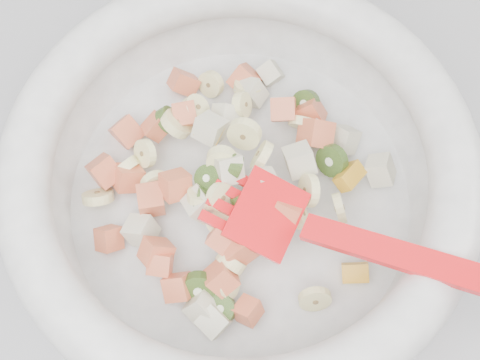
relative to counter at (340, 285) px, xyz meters
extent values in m
cube|color=gray|center=(0.00, 0.00, 0.00)|extent=(2.00, 0.60, 0.90)
cylinder|color=white|center=(-0.16, 0.00, 0.46)|extent=(0.30, 0.30, 0.02)
torus|color=white|center=(-0.16, 0.00, 0.53)|extent=(0.37, 0.37, 0.04)
cylinder|color=#FFFDAA|center=(-0.13, -0.10, 0.48)|extent=(0.03, 0.02, 0.03)
cylinder|color=#FFFDAA|center=(-0.12, -0.04, 0.50)|extent=(0.02, 0.03, 0.03)
cylinder|color=#FFFDAA|center=(-0.18, -0.02, 0.51)|extent=(0.03, 0.03, 0.03)
cylinder|color=#FFFDAA|center=(-0.25, 0.04, 0.48)|extent=(0.03, 0.02, 0.03)
cylinder|color=#FFFDAA|center=(-0.23, 0.02, 0.49)|extent=(0.03, 0.02, 0.03)
cylinder|color=#FFFDAA|center=(-0.13, 0.09, 0.48)|extent=(0.03, 0.03, 0.02)
cylinder|color=#FFFDAA|center=(-0.14, 0.01, 0.51)|extent=(0.03, 0.03, 0.03)
cylinder|color=#FFFDAA|center=(-0.28, 0.02, 0.48)|extent=(0.03, 0.03, 0.03)
cylinder|color=#FFFDAA|center=(-0.11, -0.02, 0.50)|extent=(0.02, 0.04, 0.04)
cylinder|color=#FFFDAA|center=(-0.19, -0.01, 0.50)|extent=(0.03, 0.03, 0.03)
cylinder|color=#FFFDAA|center=(-0.19, -0.08, 0.48)|extent=(0.03, 0.03, 0.03)
cylinder|color=#FFFDAA|center=(-0.19, -0.03, 0.50)|extent=(0.03, 0.03, 0.03)
cylinder|color=#FFFDAA|center=(-0.17, 0.11, 0.48)|extent=(0.03, 0.03, 0.03)
cylinder|color=#FFFDAA|center=(-0.18, -0.06, 0.49)|extent=(0.02, 0.03, 0.03)
cylinder|color=#FFFDAA|center=(-0.20, 0.06, 0.49)|extent=(0.03, 0.04, 0.03)
cylinder|color=#FFFDAA|center=(-0.23, 0.05, 0.49)|extent=(0.02, 0.03, 0.03)
cylinder|color=#FFFDAA|center=(-0.15, 0.03, 0.51)|extent=(0.03, 0.03, 0.03)
cylinder|color=#FFFDAA|center=(-0.15, 0.07, 0.49)|extent=(0.02, 0.03, 0.03)
cylinder|color=#FFFDAA|center=(-0.10, 0.04, 0.49)|extent=(0.03, 0.03, 0.03)
cylinder|color=#FFFDAA|center=(-0.09, -0.04, 0.49)|extent=(0.01, 0.03, 0.03)
cylinder|color=#FFFDAA|center=(-0.18, 0.01, 0.52)|extent=(0.03, 0.02, 0.03)
cylinder|color=#FFFDAA|center=(-0.18, 0.08, 0.49)|extent=(0.03, 0.03, 0.03)
cube|color=#D76144|center=(-0.19, 0.07, 0.49)|extent=(0.02, 0.02, 0.02)
cube|color=#D76144|center=(-0.14, -0.04, 0.51)|extent=(0.03, 0.04, 0.03)
cube|color=#D76144|center=(-0.24, 0.00, 0.49)|extent=(0.02, 0.02, 0.02)
cube|color=#D76144|center=(-0.09, 0.06, 0.48)|extent=(0.03, 0.03, 0.03)
cube|color=#D76144|center=(-0.24, -0.04, 0.49)|extent=(0.03, 0.03, 0.03)
cube|color=#D76144|center=(-0.22, 0.07, 0.49)|extent=(0.03, 0.03, 0.03)
cube|color=#D76144|center=(-0.21, 0.00, 0.50)|extent=(0.03, 0.03, 0.03)
cube|color=#D76144|center=(-0.13, 0.10, 0.48)|extent=(0.04, 0.03, 0.03)
cube|color=#D76144|center=(-0.17, -0.05, 0.50)|extent=(0.03, 0.03, 0.03)
cube|color=#D76144|center=(-0.25, 0.08, 0.47)|extent=(0.03, 0.04, 0.03)
cube|color=#D76144|center=(-0.27, 0.04, 0.48)|extent=(0.03, 0.04, 0.03)
cube|color=#D76144|center=(-0.25, 0.03, 0.48)|extent=(0.03, 0.03, 0.03)
cube|color=#D76144|center=(-0.19, -0.07, 0.49)|extent=(0.03, 0.03, 0.03)
cube|color=#D76144|center=(-0.18, -0.10, 0.48)|extent=(0.03, 0.03, 0.02)
cube|color=#D76144|center=(-0.11, 0.06, 0.49)|extent=(0.03, 0.03, 0.03)
cube|color=#D76144|center=(-0.19, 0.12, 0.47)|extent=(0.03, 0.03, 0.03)
cube|color=#D76144|center=(-0.19, -0.04, 0.50)|extent=(0.03, 0.03, 0.03)
cube|color=#D76144|center=(-0.28, -0.02, 0.48)|extent=(0.03, 0.03, 0.03)
cube|color=#D76144|center=(-0.23, -0.07, 0.49)|extent=(0.02, 0.03, 0.03)
cube|color=#D76144|center=(-0.24, -0.05, 0.49)|extent=(0.02, 0.03, 0.02)
cube|color=#D76144|center=(-0.09, 0.03, 0.49)|extent=(0.04, 0.03, 0.04)
cylinder|color=#5E8F2F|center=(-0.20, -0.01, 0.50)|extent=(0.02, 0.03, 0.03)
cylinder|color=#5E8F2F|center=(-0.09, 0.07, 0.48)|extent=(0.03, 0.03, 0.03)
cylinder|color=#5E8F2F|center=(-0.20, -0.09, 0.48)|extent=(0.03, 0.03, 0.02)
cylinder|color=#5E8F2F|center=(-0.21, -0.08, 0.49)|extent=(0.04, 0.03, 0.03)
cylinder|color=#5E8F2F|center=(-0.19, 0.00, 0.51)|extent=(0.03, 0.03, 0.02)
cylinder|color=#5E8F2F|center=(-0.08, 0.00, 0.49)|extent=(0.03, 0.03, 0.03)
cylinder|color=#5E8F2F|center=(-0.21, 0.07, 0.49)|extent=(0.02, 0.03, 0.03)
cylinder|color=#5E8F2F|center=(-0.16, -0.02, 0.51)|extent=(0.04, 0.03, 0.04)
cylinder|color=#5E8F2F|center=(-0.17, 0.01, 0.51)|extent=(0.03, 0.03, 0.03)
cube|color=beige|center=(-0.15, -0.01, 0.51)|extent=(0.02, 0.02, 0.03)
cube|color=beige|center=(-0.13, 0.09, 0.48)|extent=(0.03, 0.03, 0.03)
cube|color=beige|center=(-0.21, -0.09, 0.48)|extent=(0.03, 0.02, 0.03)
cube|color=beige|center=(-0.25, -0.02, 0.48)|extent=(0.03, 0.03, 0.03)
cube|color=beige|center=(-0.11, 0.01, 0.50)|extent=(0.03, 0.03, 0.03)
cube|color=beige|center=(-0.20, -0.02, 0.50)|extent=(0.03, 0.03, 0.03)
cube|color=beige|center=(-0.16, 0.06, 0.49)|extent=(0.03, 0.02, 0.03)
cube|color=beige|center=(-0.11, 0.11, 0.48)|extent=(0.03, 0.03, 0.03)
cube|color=beige|center=(-0.09, 0.03, 0.49)|extent=(0.02, 0.03, 0.02)
cube|color=beige|center=(-0.18, 0.05, 0.50)|extent=(0.03, 0.03, 0.03)
cube|color=beige|center=(-0.21, -0.10, 0.48)|extent=(0.03, 0.03, 0.02)
cube|color=beige|center=(-0.04, -0.01, 0.48)|extent=(0.03, 0.03, 0.03)
cube|color=beige|center=(-0.07, 0.02, 0.48)|extent=(0.03, 0.03, 0.03)
cube|color=beige|center=(-0.17, 0.01, 0.51)|extent=(0.02, 0.03, 0.03)
cube|color=orange|center=(-0.09, -0.09, 0.47)|extent=(0.02, 0.02, 0.02)
cube|color=orange|center=(-0.07, -0.01, 0.49)|extent=(0.03, 0.03, 0.02)
cube|color=orange|center=(-0.18, 0.05, 0.50)|extent=(0.03, 0.03, 0.02)
cube|color=red|center=(-0.15, -0.04, 0.51)|extent=(0.08, 0.08, 0.02)
cube|color=red|center=(-0.17, 0.00, 0.51)|extent=(0.03, 0.02, 0.01)
cube|color=red|center=(-0.17, -0.01, 0.51)|extent=(0.03, 0.02, 0.01)
cube|color=red|center=(-0.18, -0.02, 0.51)|extent=(0.03, 0.02, 0.01)
cube|color=red|center=(-0.19, -0.04, 0.51)|extent=(0.03, 0.02, 0.01)
cube|color=red|center=(-0.06, -0.11, 0.55)|extent=(0.15, 0.12, 0.05)
camera|label=1|loc=(-0.21, -0.19, 0.94)|focal=45.00mm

